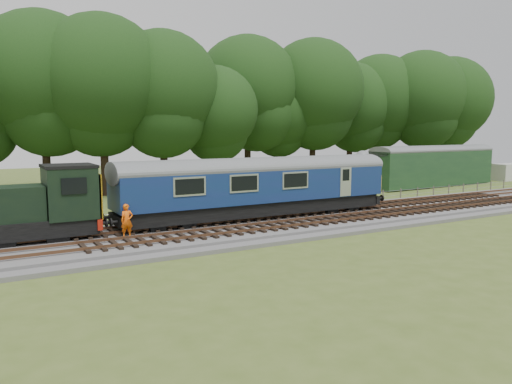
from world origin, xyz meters
TOP-DOWN VIEW (x-y plane):
  - ground at (0.00, 0.00)m, footprint 120.00×120.00m
  - ballast at (0.00, 0.00)m, footprint 70.00×7.00m
  - track_north at (0.00, 1.40)m, footprint 67.20×2.40m
  - track_south at (0.00, -1.60)m, footprint 67.20×2.40m
  - fence at (0.00, 4.50)m, footprint 64.00×0.12m
  - tree_line at (0.00, 22.00)m, footprint 70.00×8.00m
  - dmu_railcar at (-5.63, 1.40)m, footprint 18.05×2.86m
  - shunter_loco at (-19.55, 1.40)m, footprint 8.91×2.60m
  - worker at (-14.40, -0.25)m, footprint 0.65×0.44m
  - parked_coach at (21.00, 10.52)m, footprint 16.53×3.72m
  - shed at (23.42, 11.26)m, footprint 3.88×3.88m
  - caravan at (34.06, 10.52)m, footprint 4.03×2.08m

SIDE VIEW (x-z plane):
  - ground at x=0.00m, z-range 0.00..0.00m
  - fence at x=0.00m, z-range -0.50..0.50m
  - tree_line at x=0.00m, z-range -9.00..9.00m
  - ballast at x=0.00m, z-range 0.00..0.35m
  - track_north at x=0.00m, z-range 0.31..0.52m
  - track_south at x=0.00m, z-range 0.31..0.52m
  - caravan at x=34.06m, z-range 0.00..1.94m
  - worker at x=-14.40m, z-range 0.35..2.09m
  - shed at x=23.42m, z-range 0.02..3.01m
  - shunter_loco at x=-19.55m, z-range 0.29..3.66m
  - parked_coach at x=21.00m, z-range 0.26..4.45m
  - dmu_railcar at x=-5.63m, z-range 0.67..4.54m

